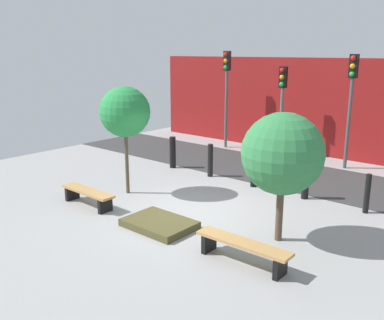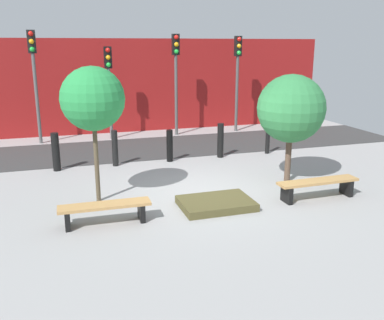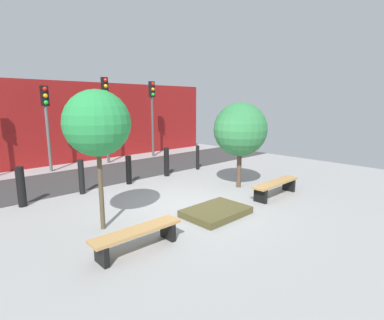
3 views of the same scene
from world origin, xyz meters
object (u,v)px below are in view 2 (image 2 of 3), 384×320
at_px(planter_bed, 216,203).
at_px(bollard_right, 220,140).
at_px(tree_behind_left_bench, 93,99).
at_px(traffic_light_east, 238,67).
at_px(bench_right, 318,185).
at_px(traffic_light_mid_east, 176,67).
at_px(bollard_far_left, 56,152).
at_px(tree_behind_right_bench, 291,109).
at_px(bollard_center, 170,146).
at_px(traffic_light_west, 34,67).
at_px(bollard_far_right, 268,138).
at_px(bollard_left, 115,148).
at_px(bench_left, 105,209).
at_px(traffic_light_mid_west, 109,76).

relative_size(planter_bed, bollard_right, 1.45).
height_order(planter_bed, bollard_right, bollard_right).
xyz_separation_m(tree_behind_left_bench, traffic_light_east, (6.30, 6.70, 0.29)).
bearing_deg(bench_right, traffic_light_mid_east, 97.23).
bearing_deg(bollard_far_left, planter_bed, -50.53).
distance_m(bollard_far_left, traffic_light_east, 8.41).
bearing_deg(bollard_right, tree_behind_right_bench, -74.77).
height_order(bollard_center, traffic_light_west, traffic_light_west).
relative_size(bollard_far_right, traffic_light_east, 0.27).
bearing_deg(bollard_far_right, bollard_center, 180.00).
bearing_deg(traffic_light_east, traffic_light_west, 180.00).
relative_size(tree_behind_right_bench, bollard_center, 2.83).
height_order(bollard_left, traffic_light_east, traffic_light_east).
xyz_separation_m(bench_right, bollard_far_left, (-5.77, 4.24, 0.22)).
distance_m(tree_behind_left_bench, bollard_left, 3.46).
bearing_deg(bench_left, bollard_right, 46.84).
bearing_deg(traffic_light_mid_east, bollard_right, -84.39).
distance_m(bollard_right, traffic_light_east, 4.89).
bearing_deg(bollard_right, planter_bed, -112.38).
bearing_deg(traffic_light_mid_west, bollard_left, -95.61).
xyz_separation_m(bollard_center, traffic_light_west, (-3.86, 3.85, 2.24)).
bearing_deg(bollard_right, bollard_left, 180.00).
distance_m(planter_bed, bollard_center, 4.06).
distance_m(bollard_far_left, traffic_light_mid_east, 6.37).
distance_m(bench_right, tree_behind_left_bench, 5.46).
bearing_deg(tree_behind_left_bench, bollard_far_right, 26.33).
xyz_separation_m(bollard_far_left, traffic_light_west, (-0.53, 3.85, 2.18)).
bearing_deg(traffic_light_mid_west, traffic_light_west, 179.97).
height_order(bollard_left, bollard_center, bollard_left).
relative_size(tree_behind_left_bench, bollard_center, 3.10).
bearing_deg(traffic_light_west, bollard_far_right, -28.16).
bearing_deg(bollard_left, traffic_light_mid_west, 84.39).
bearing_deg(traffic_light_mid_east, bollard_center, -108.49).
bearing_deg(traffic_light_mid_east, bollard_far_left, -140.18).
bearing_deg(bollard_left, tree_behind_right_bench, -34.81).
xyz_separation_m(tree_behind_right_bench, traffic_light_east, (1.42, 6.70, 0.72)).
xyz_separation_m(bollard_left, traffic_light_mid_east, (2.95, 3.85, 2.13)).
bearing_deg(bollard_right, traffic_light_east, 60.30).
bearing_deg(bollard_far_right, bollard_left, 180.00).
relative_size(bollard_far_left, traffic_light_west, 0.28).
height_order(bollard_left, traffic_light_mid_east, traffic_light_mid_east).
relative_size(bollard_right, traffic_light_west, 0.28).
bearing_deg(bollard_left, tree_behind_left_bench, -105.23).
relative_size(bollard_left, traffic_light_mid_east, 0.28).
distance_m(bench_left, bollard_far_left, 4.34).
height_order(bollard_far_left, bollard_right, bollard_far_left).
bearing_deg(bench_right, bollard_left, 133.16).
xyz_separation_m(planter_bed, tree_behind_left_bench, (-2.44, 1.19, 2.25)).
relative_size(planter_bed, tree_behind_left_bench, 0.52).
relative_size(bench_right, traffic_light_mid_east, 0.51).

